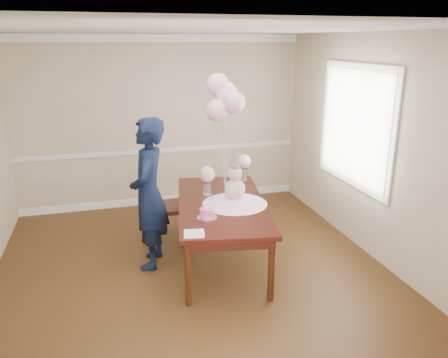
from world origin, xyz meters
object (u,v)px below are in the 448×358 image
woman (149,194)px  birthday_cake (207,213)px  dining_table_top (222,204)px  dining_chair_seat (167,207)px

woman → birthday_cake: bearing=61.1°
woman → dining_table_top: bearing=96.4°
dining_table_top → dining_chair_seat: size_ratio=4.16×
dining_chair_seat → woman: bearing=-113.8°
dining_table_top → dining_chair_seat: (-0.56, 0.69, -0.24)m
dining_table_top → birthday_cake: bearing=-114.0°
dining_chair_seat → birthday_cake: bearing=-72.8°
birthday_cake → woman: woman is taller
dining_chair_seat → woman: (-0.28, -0.55, 0.40)m
birthday_cake → woman: bearing=135.4°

